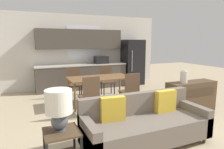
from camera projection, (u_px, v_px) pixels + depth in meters
ground_plane at (148, 140)px, 3.55m from camera, size 20.00×20.00×0.00m
wall_back at (79, 51)px, 7.50m from camera, size 6.40×0.07×2.70m
kitchen_counter at (82, 66)px, 7.32m from camera, size 3.30×0.65×2.15m
refrigerator at (133, 62)px, 8.05m from camera, size 0.77×0.71×1.79m
dining_table at (100, 79)px, 5.48m from camera, size 1.70×0.85×0.76m
couch at (144, 124)px, 3.38m from camera, size 2.14×0.80×0.85m
side_table at (62, 142)px, 2.78m from camera, size 0.48×0.48×0.50m
table_lamp at (59, 106)px, 2.72m from camera, size 0.37×0.37×0.58m
credenza at (191, 97)px, 4.94m from camera, size 1.29×0.42×0.75m
vase at (184, 77)px, 4.72m from camera, size 0.17×0.17×0.31m
dining_chair_far_right at (107, 79)px, 6.47m from camera, size 0.46×0.46×0.95m
dining_chair_near_right at (130, 90)px, 5.05m from camera, size 0.44×0.44×0.95m
dining_chair_far_left at (74, 82)px, 5.99m from camera, size 0.46×0.46×0.95m
dining_chair_near_left at (90, 95)px, 4.58m from camera, size 0.43×0.43×0.95m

